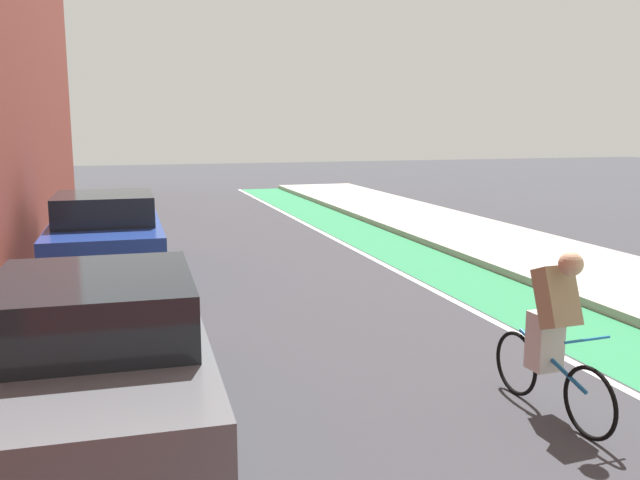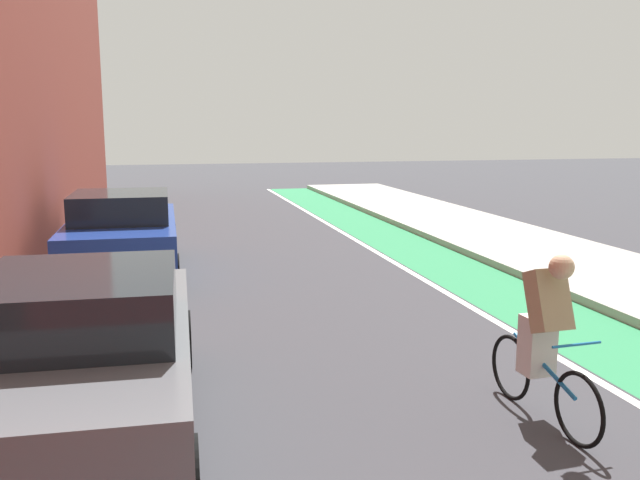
% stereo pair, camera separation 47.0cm
% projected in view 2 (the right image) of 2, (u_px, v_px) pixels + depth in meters
% --- Properties ---
extents(ground_plane, '(77.99, 77.99, 0.00)m').
position_uv_depth(ground_plane, '(334.00, 326.00, 9.20)').
color(ground_plane, '#38383D').
extents(bike_lane_paint, '(1.60, 35.45, 0.00)m').
position_uv_depth(bike_lane_paint, '(479.00, 281.00, 11.85)').
color(bike_lane_paint, '#2D8451').
rests_on(bike_lane_paint, ground).
extents(lane_divider_stripe, '(0.12, 35.45, 0.00)m').
position_uv_depth(lane_divider_stripe, '(431.00, 284.00, 11.64)').
color(lane_divider_stripe, white).
rests_on(lane_divider_stripe, ground).
extents(sidewalk_right, '(3.20, 35.45, 0.14)m').
position_uv_depth(sidewalk_right, '(599.00, 270.00, 12.39)').
color(sidewalk_right, '#A8A59E').
rests_on(sidewalk_right, ground).
extents(parked_sedan_gray, '(1.93, 4.31, 1.53)m').
position_uv_depth(parked_sedan_gray, '(86.00, 354.00, 5.78)').
color(parked_sedan_gray, '#595B60').
rests_on(parked_sedan_gray, ground).
extents(parked_sedan_blue, '(1.97, 4.50, 1.53)m').
position_uv_depth(parked_sedan_blue, '(123.00, 232.00, 12.24)').
color(parked_sedan_blue, navy).
rests_on(parked_sedan_blue, ground).
extents(cyclist_mid, '(0.48, 1.70, 1.61)m').
position_uv_depth(cyclist_mid, '(544.00, 337.00, 6.16)').
color(cyclist_mid, black).
rests_on(cyclist_mid, ground).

